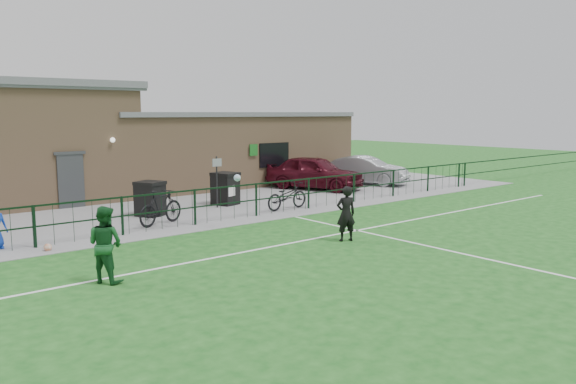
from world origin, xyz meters
TOP-DOWN VIEW (x-y plane):
  - ground at (0.00, 0.00)m, footprint 90.00×90.00m
  - paving_strip at (0.00, 13.50)m, footprint 34.00×13.00m
  - pitch_line_touch at (0.00, 7.80)m, footprint 28.00×0.10m
  - pitch_line_mid at (0.00, 4.00)m, footprint 28.00×0.10m
  - pitch_line_perp at (2.00, 0.00)m, footprint 0.10×16.00m
  - perimeter_fence at (0.00, 8.00)m, footprint 28.00×0.10m
  - wheelie_bin_left at (-1.93, 10.42)m, footprint 1.05×1.10m
  - wheelie_bin_right at (1.52, 10.80)m, footprint 1.02×1.10m
  - sign_post at (0.88, 10.40)m, footprint 0.08×0.08m
  - car_maroon at (7.41, 11.97)m, footprint 3.53×5.11m
  - car_silver at (10.71, 11.72)m, footprint 3.09×4.61m
  - bicycle_d at (-2.38, 8.70)m, footprint 2.01×1.17m
  - bicycle_e at (2.71, 8.36)m, footprint 1.99×0.81m
  - goalkeeper_kick at (0.65, 3.30)m, footprint 1.96×3.70m
  - outfield_player at (-6.20, 3.75)m, footprint 0.96×1.03m
  - ball_ground at (-6.35, 7.42)m, footprint 0.21×0.21m
  - clubhouse at (-0.88, 16.50)m, footprint 24.25×5.40m

SIDE VIEW (x-z plane):
  - ground at x=0.00m, z-range 0.00..0.00m
  - pitch_line_touch at x=0.00m, z-range 0.00..0.01m
  - pitch_line_mid at x=0.00m, z-range 0.00..0.01m
  - pitch_line_perp at x=2.00m, z-range 0.00..0.01m
  - paving_strip at x=0.00m, z-range 0.00..0.02m
  - ball_ground at x=-6.35m, z-range 0.00..0.21m
  - bicycle_e at x=2.71m, z-range 0.02..1.04m
  - wheelie_bin_left at x=-1.93m, z-range 0.02..1.17m
  - perimeter_fence at x=0.00m, z-range 0.00..1.20m
  - bicycle_d at x=-2.38m, z-range 0.02..1.18m
  - wheelie_bin_right at x=1.52m, z-range 0.02..1.23m
  - car_silver at x=10.71m, z-range 0.02..1.46m
  - goalkeeper_kick at x=0.65m, z-range -0.06..1.71m
  - car_maroon at x=7.41m, z-range 0.02..1.64m
  - outfield_player at x=-6.20m, z-range 0.00..1.69m
  - sign_post at x=0.88m, z-range 0.02..2.02m
  - clubhouse at x=-0.88m, z-range -0.26..4.70m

